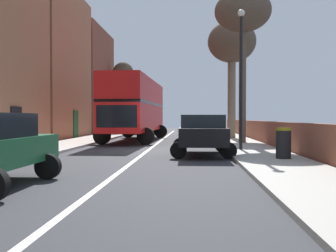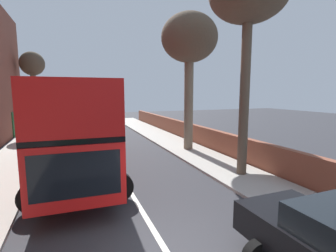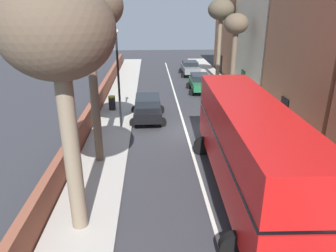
{
  "view_description": "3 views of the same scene",
  "coord_description": "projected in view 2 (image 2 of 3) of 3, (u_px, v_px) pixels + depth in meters",
  "views": [
    {
      "loc": [
        2.04,
        -18.07,
        1.55
      ],
      "look_at": [
        0.71,
        4.06,
        1.08
      ],
      "focal_mm": 40.72,
      "sensor_mm": 36.0,
      "label": 1
    },
    {
      "loc": [
        -1.9,
        -4.58,
        3.69
      ],
      "look_at": [
        2.17,
        5.86,
        2.18
      ],
      "focal_mm": 26.45,
      "sensor_mm": 36.0,
      "label": 2
    },
    {
      "loc": [
        2.27,
        19.0,
        7.6
      ],
      "look_at": [
        1.42,
        4.18,
        1.94
      ],
      "focal_mm": 33.22,
      "sensor_mm": 36.0,
      "label": 3
    }
  ],
  "objects": [
    {
      "name": "sidewalk_right",
      "position": [
        329.0,
        219.0,
        7.16
      ],
      "size": [
        2.6,
        60.0,
        0.12
      ],
      "primitive_type": "cube",
      "color": "#B2ADA3",
      "rests_on": "ground"
    },
    {
      "name": "street_tree_right_3",
      "position": [
        189.0,
        41.0,
        14.98
      ],
      "size": [
        3.43,
        3.43,
        8.37
      ],
      "color": "#7A6B56",
      "rests_on": "sidewalk_right"
    },
    {
      "name": "double_decker_bus",
      "position": [
        77.0,
        122.0,
        11.35
      ],
      "size": [
        3.81,
        11.38,
        4.06
      ],
      "color": "red",
      "rests_on": "ground"
    },
    {
      "name": "parked_car_red_left_3",
      "position": [
        65.0,
        124.0,
        21.93
      ],
      "size": [
        2.43,
        3.96,
        1.66
      ],
      "color": "#AD1919",
      "rests_on": "ground"
    },
    {
      "name": "street_tree_left_4",
      "position": [
        32.0,
        68.0,
        22.95
      ],
      "size": [
        2.17,
        2.17,
        7.33
      ],
      "color": "#7A6B56",
      "rests_on": "sidewalk_left"
    }
  ]
}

